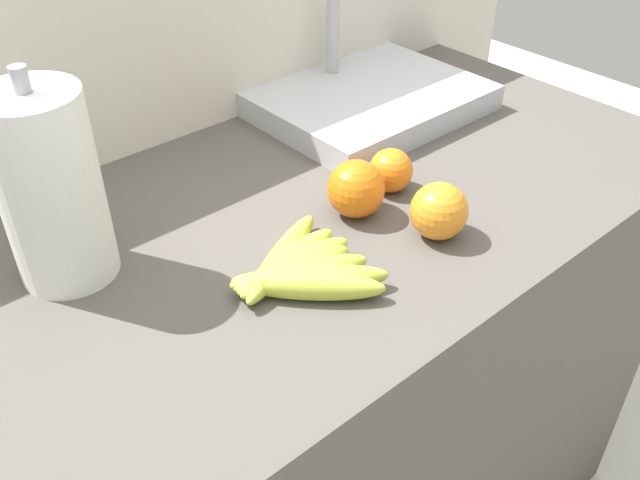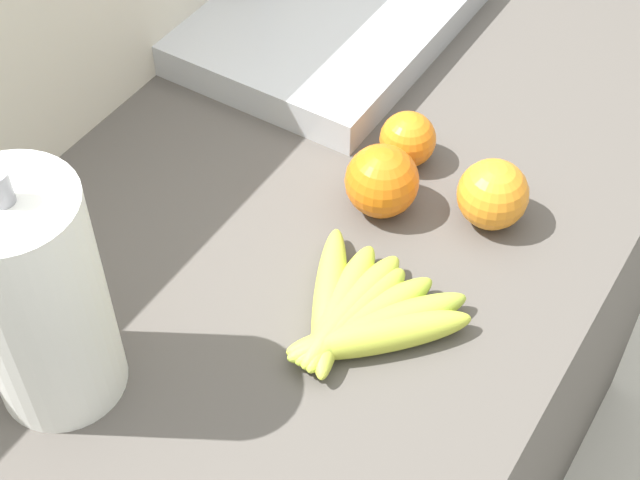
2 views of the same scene
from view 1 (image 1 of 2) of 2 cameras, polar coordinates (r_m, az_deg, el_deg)
The scene contains 8 objects.
counter at distance 1.28m, azimuth -4.20°, elevation -16.45°, with size 1.50×0.64×0.92m, color #514C47.
wall_back at distance 1.36m, azimuth -13.56°, elevation -2.19°, with size 1.90×0.06×1.30m, color silver.
banana_bunch at distance 0.86m, azimuth -1.85°, elevation -2.61°, with size 0.19×0.21×0.04m.
orange_center at distance 1.04m, azimuth 5.92°, elevation 5.78°, with size 0.07×0.07×0.07m, color orange.
orange_back_left at distance 0.94m, azimuth 9.87°, elevation 2.38°, with size 0.08×0.08×0.08m, color orange.
orange_right at distance 0.97m, azimuth 3.01°, elevation 4.27°, with size 0.08×0.08×0.08m, color orange.
paper_towel_roll at distance 0.88m, azimuth -21.53°, elevation 3.96°, with size 0.12×0.12×0.28m.
sink_basin at distance 1.28m, azimuth 4.17°, elevation 11.58°, with size 0.39×0.30×0.19m.
Camera 1 is at (-0.44, -0.64, 1.48)m, focal length 38.46 mm.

